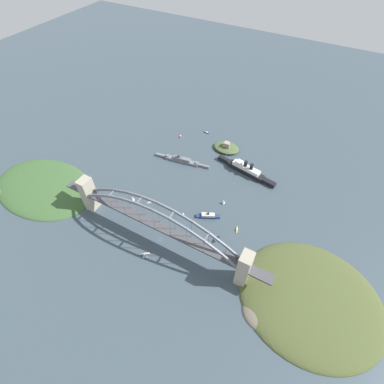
# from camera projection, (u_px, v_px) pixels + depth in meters

# --- Properties ---
(ground_plane) EXTENTS (1400.00, 1400.00, 0.00)m
(ground_plane) POSITION_uv_depth(u_px,v_px,m) (160.00, 239.00, 341.71)
(ground_plane) COLOR #3D4C56
(harbor_arch_bridge) EXTENTS (267.91, 16.15, 64.66)m
(harbor_arch_bridge) POSITION_uv_depth(u_px,v_px,m) (158.00, 226.00, 320.48)
(harbor_arch_bridge) COLOR #ADA38E
(harbor_arch_bridge) RESTS_ON ground
(headland_west_shore) EXTENTS (151.76, 103.96, 16.33)m
(headland_west_shore) POSITION_uv_depth(u_px,v_px,m) (43.00, 188.00, 397.07)
(headland_west_shore) COLOR #3D6033
(headland_west_shore) RESTS_ON ground
(headland_east_shore) EXTENTS (148.42, 132.82, 20.28)m
(headland_east_shore) POSITION_uv_depth(u_px,v_px,m) (308.00, 300.00, 293.13)
(headland_east_shore) COLOR #4C562D
(headland_east_shore) RESTS_ON ground
(ocean_liner) EXTENTS (94.63, 23.55, 20.20)m
(ocean_liner) POSITION_uv_depth(u_px,v_px,m) (246.00, 170.00, 413.28)
(ocean_liner) COLOR black
(ocean_liner) RESTS_ON ground
(naval_cruiser) EXTENTS (85.66, 16.51, 18.05)m
(naval_cruiser) POSITION_uv_depth(u_px,v_px,m) (182.00, 160.00, 430.65)
(naval_cruiser) COLOR slate
(naval_cruiser) RESTS_ON ground
(harbor_ferry_steamer) EXTENTS (29.15, 17.67, 8.39)m
(harbor_ferry_steamer) POSITION_uv_depth(u_px,v_px,m) (208.00, 216.00, 361.91)
(harbor_ferry_steamer) COLOR navy
(harbor_ferry_steamer) RESTS_ON ground
(fort_island_mid_harbor) EXTENTS (40.60, 29.80, 14.19)m
(fort_island_mid_harbor) POSITION_uv_depth(u_px,v_px,m) (226.00, 147.00, 449.72)
(fort_island_mid_harbor) COLOR #4C6038
(fort_island_mid_harbor) RESTS_ON ground
(seaplane_taxiing_near_bridge) EXTENTS (10.21, 9.27, 4.83)m
(seaplane_taxiing_near_bridge) POSITION_uv_depth(u_px,v_px,m) (145.00, 255.00, 325.81)
(seaplane_taxiing_near_bridge) COLOR #B7B7B2
(seaplane_taxiing_near_bridge) RESTS_ON ground
(small_boat_0) EXTENTS (12.10, 3.39, 2.24)m
(small_boat_0) POSITION_uv_depth(u_px,v_px,m) (206.00, 132.00, 480.13)
(small_boat_0) COLOR #234C8C
(small_boat_0) RESTS_ON ground
(small_boat_1) EXTENTS (4.74, 11.73, 2.19)m
(small_boat_1) POSITION_uv_depth(u_px,v_px,m) (216.00, 239.00, 340.85)
(small_boat_1) COLOR black
(small_boat_1) RESTS_ON ground
(small_boat_2) EXTENTS (7.88, 9.28, 2.56)m
(small_boat_2) POSITION_uv_depth(u_px,v_px,m) (113.00, 197.00, 384.55)
(small_boat_2) COLOR #234C8C
(small_boat_2) RESTS_ON ground
(small_boat_3) EXTENTS (4.56, 10.04, 1.93)m
(small_boat_3) POSITION_uv_depth(u_px,v_px,m) (237.00, 230.00, 350.05)
(small_boat_3) COLOR gold
(small_boat_3) RESTS_ON ground
(small_boat_4) EXTENTS (6.22, 5.40, 7.08)m
(small_boat_4) POSITION_uv_depth(u_px,v_px,m) (183.00, 214.00, 363.11)
(small_boat_4) COLOR gold
(small_boat_4) RESTS_ON ground
(small_boat_5) EXTENTS (3.14, 11.03, 2.06)m
(small_boat_5) POSITION_uv_depth(u_px,v_px,m) (181.00, 136.00, 473.88)
(small_boat_5) COLOR #B2231E
(small_boat_5) RESTS_ON ground
(small_boat_6) EXTENTS (5.37, 7.67, 7.46)m
(small_boat_6) POSITION_uv_depth(u_px,v_px,m) (224.00, 202.00, 375.91)
(small_boat_6) COLOR silver
(small_boat_6) RESTS_ON ground
(small_boat_7) EXTENTS (5.24, 8.78, 10.14)m
(small_boat_7) POSITION_uv_depth(u_px,v_px,m) (133.00, 199.00, 377.90)
(small_boat_7) COLOR brown
(small_boat_7) RESTS_ON ground
(small_boat_8) EXTENTS (5.47, 5.77, 2.23)m
(small_boat_8) POSITION_uv_depth(u_px,v_px,m) (149.00, 203.00, 378.57)
(small_boat_8) COLOR silver
(small_boat_8) RESTS_ON ground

